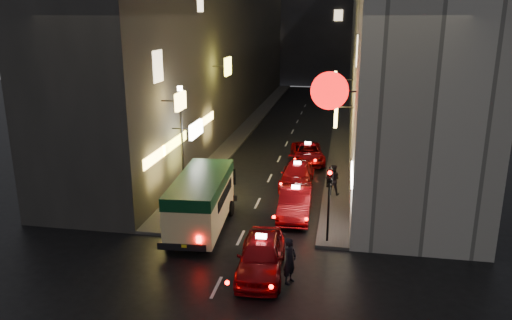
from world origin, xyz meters
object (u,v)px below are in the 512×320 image
Objects in this scene: taxi_near at (261,253)px; pedestrian_crossing at (290,258)px; lamp_post at (182,135)px; traffic_light at (329,189)px; minibus at (201,196)px.

taxi_near is 2.71× the size of pedestrian_crossing.
lamp_post reaches higher than taxi_near.
lamp_post is at bearing 151.09° from traffic_light.
pedestrian_crossing is (1.21, -0.54, 0.17)m from taxi_near.
minibus reaches higher than taxi_near.
lamp_post is at bearing 63.08° from pedestrian_crossing.
traffic_light reaches higher than pedestrian_crossing.
lamp_post is (-2.17, 3.89, 2.03)m from minibus.
minibus is at bearing 133.55° from taxi_near.
traffic_light is at bearing -28.91° from lamp_post.
lamp_post is at bearing 126.86° from taxi_near.
minibus is 1.82× the size of traffic_light.
taxi_near is at bearing -129.34° from traffic_light.
pedestrian_crossing is at bearing -23.81° from taxi_near.
minibus is 6.14m from traffic_light.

